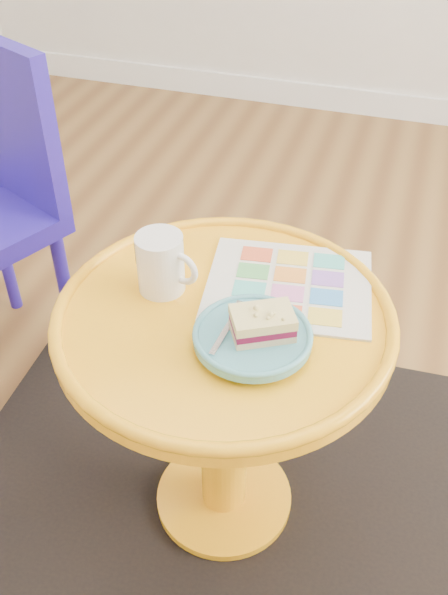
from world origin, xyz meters
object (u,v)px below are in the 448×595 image
(side_table, at_px, (224,378))
(mug, at_px, (162,262))
(newspaper, at_px, (289,285))
(plate, at_px, (253,337))

(side_table, distance_m, mug, 0.27)
(newspaper, relative_size, mug, 2.47)
(side_table, relative_size, newspaper, 2.00)
(side_table, relative_size, mug, 4.95)
(newspaper, height_order, plate, plate)
(mug, distance_m, plate, 0.23)
(newspaper, relative_size, plate, 1.53)
(plate, bearing_deg, mug, 153.62)
(newspaper, distance_m, plate, 0.18)
(mug, xyz_separation_m, plate, (0.20, -0.10, -0.04))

